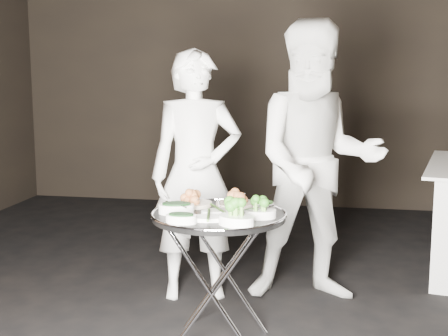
% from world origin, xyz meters
% --- Properties ---
extents(wall_back, '(6.00, 0.05, 3.00)m').
position_xyz_m(wall_back, '(0.00, 3.52, 1.50)').
color(wall_back, black).
rests_on(wall_back, floor).
extents(tray_stand, '(0.49, 0.41, 0.71)m').
position_xyz_m(tray_stand, '(-0.12, -0.06, 0.40)').
color(tray_stand, silver).
rests_on(tray_stand, floor).
extents(serving_tray, '(0.72, 0.72, 0.04)m').
position_xyz_m(serving_tray, '(-0.12, -0.06, 0.72)').
color(serving_tray, black).
rests_on(serving_tray, tray_stand).
extents(potato_plate_a, '(0.23, 0.23, 0.08)m').
position_xyz_m(potato_plate_a, '(-0.30, 0.10, 0.77)').
color(potato_plate_a, beige).
rests_on(potato_plate_a, serving_tray).
extents(potato_plate_b, '(0.22, 0.22, 0.08)m').
position_xyz_m(potato_plate_b, '(-0.07, 0.14, 0.77)').
color(potato_plate_b, beige).
rests_on(potato_plate_b, serving_tray).
extents(greens_bowl, '(0.11, 0.11, 0.06)m').
position_xyz_m(greens_bowl, '(0.11, 0.06, 0.76)').
color(greens_bowl, white).
rests_on(greens_bowl, serving_tray).
extents(asparagus_plate_a, '(0.21, 0.18, 0.04)m').
position_xyz_m(asparagus_plate_a, '(-0.13, -0.06, 0.75)').
color(asparagus_plate_a, white).
rests_on(asparagus_plate_a, serving_tray).
extents(asparagus_plate_b, '(0.22, 0.15, 0.04)m').
position_xyz_m(asparagus_plate_b, '(-0.14, -0.22, 0.75)').
color(asparagus_plate_b, white).
rests_on(asparagus_plate_b, serving_tray).
extents(spinach_bowl_a, '(0.21, 0.15, 0.08)m').
position_xyz_m(spinach_bowl_a, '(-0.34, -0.10, 0.77)').
color(spinach_bowl_a, white).
rests_on(spinach_bowl_a, serving_tray).
extents(spinach_bowl_b, '(0.16, 0.10, 0.06)m').
position_xyz_m(spinach_bowl_b, '(-0.26, -0.30, 0.76)').
color(spinach_bowl_b, white).
rests_on(spinach_bowl_b, serving_tray).
extents(broccoli_bowl_a, '(0.19, 0.16, 0.07)m').
position_xyz_m(broccoli_bowl_a, '(0.10, -0.12, 0.76)').
color(broccoli_bowl_a, white).
rests_on(broccoli_bowl_a, serving_tray).
extents(broccoli_bowl_b, '(0.23, 0.20, 0.08)m').
position_xyz_m(broccoli_bowl_b, '(0.01, -0.29, 0.77)').
color(broccoli_bowl_b, white).
rests_on(broccoli_bowl_b, serving_tray).
extents(serving_utensils, '(0.58, 0.42, 0.01)m').
position_xyz_m(serving_utensils, '(-0.10, 0.01, 0.78)').
color(serving_utensils, silver).
rests_on(serving_utensils, serving_tray).
extents(waiter_left, '(0.67, 0.53, 1.61)m').
position_xyz_m(waiter_left, '(-0.41, 0.66, 0.81)').
color(waiter_left, white).
rests_on(waiter_left, floor).
extents(waiter_right, '(0.98, 0.82, 1.79)m').
position_xyz_m(waiter_right, '(0.36, 0.74, 0.90)').
color(waiter_right, white).
rests_on(waiter_right, floor).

